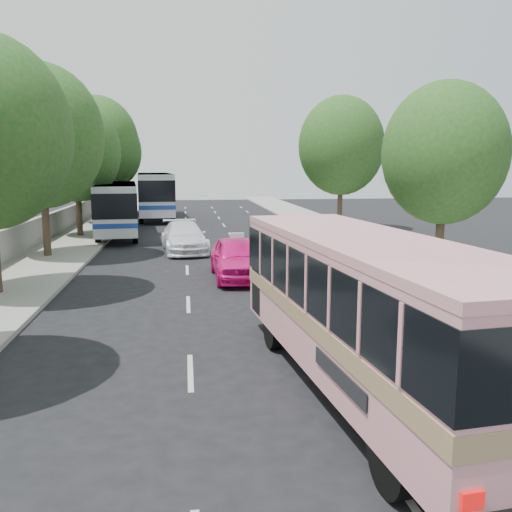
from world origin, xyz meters
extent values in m
plane|color=black|center=(0.00, 0.00, 0.00)|extent=(120.00, 120.00, 0.00)
cube|color=#9E998E|center=(-8.50, 20.00, 0.07)|extent=(4.00, 90.00, 0.15)
cube|color=#9E998E|center=(8.50, 20.00, 0.06)|extent=(4.00, 90.00, 0.12)
cube|color=#9E998E|center=(-10.30, 20.00, 0.90)|extent=(0.30, 90.00, 1.50)
cylinder|color=#38281E|center=(-8.70, 14.00, 1.90)|extent=(0.36, 0.36, 3.80)
ellipsoid|color=#214F1C|center=(-8.70, 14.00, 5.90)|extent=(6.00, 6.00, 6.90)
sphere|color=#214F1C|center=(-8.30, 13.70, 7.10)|extent=(3.90, 3.90, 3.90)
cylinder|color=#38281E|center=(-8.60, 22.00, 1.75)|extent=(0.36, 0.36, 3.50)
ellipsoid|color=#214F1C|center=(-8.60, 22.00, 5.43)|extent=(5.52, 5.52, 6.35)
sphere|color=#214F1C|center=(-8.20, 21.70, 6.53)|extent=(3.59, 3.59, 3.59)
cylinder|color=#38281E|center=(-8.50, 30.00, 2.00)|extent=(0.36, 0.36, 3.99)
ellipsoid|color=#214F1C|center=(-8.50, 30.00, 6.20)|extent=(6.30, 6.30, 7.24)
sphere|color=#214F1C|center=(-8.10, 29.70, 7.46)|extent=(4.09, 4.09, 4.09)
cylinder|color=#38281E|center=(-8.70, 38.00, 1.86)|extent=(0.36, 0.36, 3.72)
ellipsoid|color=#214F1C|center=(-8.70, 38.00, 5.78)|extent=(5.88, 5.88, 6.76)
sphere|color=#214F1C|center=(-8.30, 37.70, 6.96)|extent=(3.82, 3.82, 3.82)
cylinder|color=#38281E|center=(8.70, 8.00, 1.61)|extent=(0.36, 0.36, 3.23)
ellipsoid|color=#214F1C|center=(8.70, 8.00, 5.01)|extent=(5.10, 5.10, 5.87)
sphere|color=#214F1C|center=(9.10, 7.70, 6.04)|extent=(3.32, 3.31, 3.31)
cylinder|color=#38281E|center=(9.00, 24.00, 1.90)|extent=(0.36, 0.36, 3.80)
ellipsoid|color=#214F1C|center=(9.00, 24.00, 5.90)|extent=(6.00, 6.00, 6.90)
sphere|color=#214F1C|center=(9.40, 23.70, 7.10)|extent=(3.90, 3.90, 3.90)
cube|color=pink|center=(1.55, -3.47, 1.83)|extent=(3.42, 10.02, 2.63)
cube|color=#9E7A59|center=(1.55, -3.47, 1.52)|extent=(3.46, 10.04, 0.34)
cube|color=black|center=(1.55, -3.47, 2.31)|extent=(3.47, 10.05, 1.08)
cube|color=pink|center=(1.55, -3.47, 3.06)|extent=(3.44, 10.04, 0.16)
cylinder|color=black|center=(0.18, -0.65, 0.51)|extent=(0.39, 1.05, 1.02)
cylinder|color=black|center=(2.33, -0.43, 0.51)|extent=(0.39, 1.05, 1.02)
cylinder|color=black|center=(0.81, -6.90, 0.51)|extent=(0.39, 1.05, 1.02)
imported|color=#F21587|center=(0.11, 7.98, 0.84)|extent=(2.09, 4.95, 1.67)
imported|color=white|center=(-2.01, 15.23, 0.78)|extent=(2.73, 5.56, 1.56)
cube|color=silver|center=(-6.30, 22.56, 1.95)|extent=(3.47, 11.48, 2.87)
cube|color=black|center=(-6.30, 22.56, 2.31)|extent=(3.52, 11.51, 1.41)
cube|color=navy|center=(-6.30, 22.56, 1.22)|extent=(3.51, 11.50, 0.28)
cube|color=silver|center=(-6.30, 22.56, 3.32)|extent=(3.49, 11.50, 0.13)
cylinder|color=black|center=(-7.69, 26.02, 0.52)|extent=(0.40, 1.06, 1.04)
cylinder|color=black|center=(-5.60, 26.22, 0.52)|extent=(0.40, 1.06, 1.04)
cylinder|color=black|center=(-6.97, 18.53, 0.52)|extent=(0.40, 1.06, 1.04)
cylinder|color=black|center=(-4.88, 18.73, 0.52)|extent=(0.40, 1.06, 1.04)
cube|color=silver|center=(-4.50, 34.46, 2.23)|extent=(3.72, 13.04, 3.27)
cube|color=black|center=(-4.50, 34.46, 2.63)|extent=(3.77, 13.07, 1.61)
cube|color=navy|center=(-4.50, 34.46, 1.39)|extent=(3.76, 13.06, 0.32)
cube|color=silver|center=(-4.50, 34.46, 3.79)|extent=(3.74, 13.06, 0.15)
cylinder|color=black|center=(-6.03, 38.43, 0.59)|extent=(0.43, 1.20, 1.18)
cylinder|color=black|center=(-3.60, 38.62, 0.59)|extent=(0.43, 1.20, 1.18)
cylinder|color=black|center=(-5.37, 29.88, 0.59)|extent=(0.43, 1.20, 1.18)
cylinder|color=black|center=(-2.94, 30.06, 0.59)|extent=(0.43, 1.20, 1.18)
cube|color=silver|center=(0.11, 7.98, 1.76)|extent=(0.55, 0.19, 0.18)
camera|label=1|loc=(-1.94, -13.45, 4.49)|focal=38.00mm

